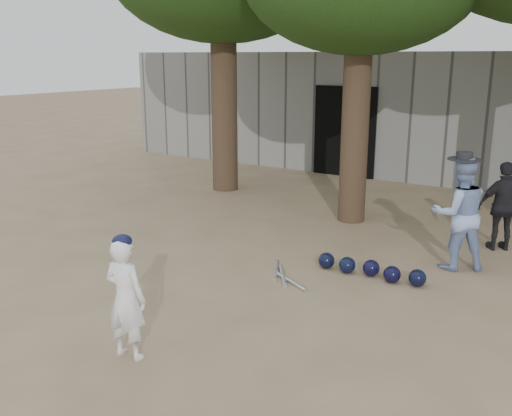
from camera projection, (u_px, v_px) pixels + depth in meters
The scene contains 7 objects.
ground at pixel (175, 290), 7.31m from camera, with size 70.00×70.00×0.00m, color #937C5E.
boy_player at pixel (126, 299), 5.54m from camera, with size 0.45×0.30×1.24m, color white.
spectator_blue at pixel (459, 214), 7.87m from camera, with size 0.77×0.60×1.59m, color #8DA7DA.
spectator_dark at pixel (504, 206), 8.67m from camera, with size 0.80×0.34×1.37m, color black.
back_building at pixel (425, 110), 15.31m from camera, with size 16.00×5.24×3.00m.
helmet_row at pixel (370, 269), 7.70m from camera, with size 1.51×0.30×0.23m.
bat_pile at pixel (283, 275), 7.72m from camera, with size 0.89×0.76×0.06m.
Camera 1 is at (4.56, -5.14, 2.91)m, focal length 40.00 mm.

